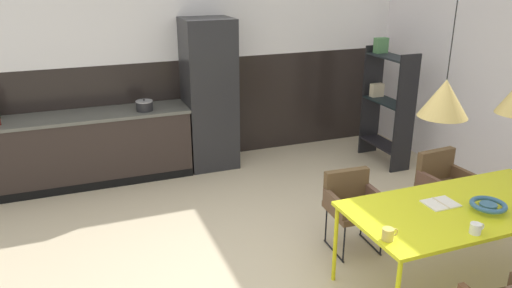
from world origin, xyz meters
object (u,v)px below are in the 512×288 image
object	(u,v)px
armchair_by_stool	(443,178)
mug_dark_espresso	(388,234)
cooking_pot	(144,106)
open_shelf_unit	(386,100)
fruit_bowl	(488,205)
open_book	(440,203)
mug_white_ceramic	(476,228)
pendant_lamp_over_table_near	(444,98)
dining_table	(464,210)
refrigerator_column	(209,95)
armchair_corner_seat	(352,199)

from	to	relation	value
armchair_by_stool	mug_dark_espresso	world-z (taller)	mug_dark_espresso
armchair_by_stool	cooking_pot	xyz separation A→B (m)	(-2.72, 2.34, 0.46)
armchair_by_stool	open_shelf_unit	size ratio (longest dim) A/B	0.46
open_shelf_unit	cooking_pot	bearing A→B (deg)	-100.97
fruit_bowl	cooking_pot	world-z (taller)	cooking_pot
armchair_by_stool	fruit_bowl	world-z (taller)	fruit_bowl
open_book	mug_white_ceramic	distance (m)	0.49
fruit_bowl	pendant_lamp_over_table_near	bearing A→B (deg)	170.24
dining_table	fruit_bowl	size ratio (longest dim) A/B	6.86
open_book	fruit_bowl	bearing A→B (deg)	-38.53
dining_table	open_book	world-z (taller)	open_book
refrigerator_column	mug_white_ceramic	xyz separation A→B (m)	(0.94, -3.80, -0.20)
armchair_by_stool	fruit_bowl	bearing A→B (deg)	60.25
dining_table	open_book	bearing A→B (deg)	148.31
refrigerator_column	armchair_corner_seat	distance (m)	2.67
refrigerator_column	open_shelf_unit	distance (m)	2.41
open_book	mug_dark_espresso	bearing A→B (deg)	-156.80
mug_dark_espresso	open_shelf_unit	xyz separation A→B (m)	(2.02, 2.92, 0.08)
refrigerator_column	open_book	world-z (taller)	refrigerator_column
refrigerator_column	fruit_bowl	bearing A→B (deg)	-69.74
dining_table	mug_white_ceramic	distance (m)	0.46
armchair_corner_seat	open_shelf_unit	size ratio (longest dim) A/B	0.45
armchair_corner_seat	cooking_pot	xyz separation A→B (m)	(-1.56, 2.43, 0.46)
refrigerator_column	dining_table	xyz separation A→B (m)	(1.19, -3.43, -0.28)
fruit_bowl	refrigerator_column	bearing A→B (deg)	110.26
cooking_pot	pendant_lamp_over_table_near	size ratio (longest dim) A/B	0.18
mug_white_ceramic	open_shelf_unit	world-z (taller)	open_shelf_unit
dining_table	cooking_pot	xyz separation A→B (m)	(-2.07, 3.32, 0.24)
armchair_corner_seat	pendant_lamp_over_table_near	distance (m)	1.53
armchair_corner_seat	armchair_by_stool	bearing A→B (deg)	-172.79
dining_table	mug_white_ceramic	world-z (taller)	mug_white_ceramic
mug_white_ceramic	refrigerator_column	bearing A→B (deg)	103.91
armchair_by_stool	mug_white_ceramic	world-z (taller)	mug_white_ceramic
mug_dark_espresso	cooking_pot	world-z (taller)	cooking_pot
mug_dark_espresso	cooking_pot	distance (m)	3.72
fruit_bowl	mug_dark_espresso	size ratio (longest dim) A/B	2.21
refrigerator_column	armchair_by_stool	bearing A→B (deg)	-53.13
fruit_bowl	cooking_pot	xyz separation A→B (m)	(-2.19, 3.44, 0.16)
mug_white_ceramic	mug_dark_espresso	distance (m)	0.68
open_shelf_unit	mug_white_ceramic	bearing A→B (deg)	-23.83
dining_table	mug_white_ceramic	bearing A→B (deg)	-123.72
armchair_corner_seat	open_shelf_unit	bearing A→B (deg)	-128.84
fruit_bowl	mug_white_ceramic	size ratio (longest dim) A/B	2.31
fruit_bowl	cooking_pot	distance (m)	4.08
fruit_bowl	open_book	size ratio (longest dim) A/B	1.08
mug_white_ceramic	mug_dark_espresso	xyz separation A→B (m)	(-0.66, 0.16, 0.00)
open_book	armchair_by_stool	bearing A→B (deg)	47.14
dining_table	cooking_pot	world-z (taller)	cooking_pot
dining_table	armchair_corner_seat	world-z (taller)	dining_table
refrigerator_column	mug_dark_espresso	xyz separation A→B (m)	(0.28, -3.64, -0.19)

